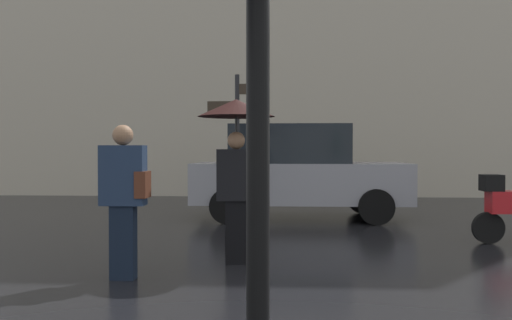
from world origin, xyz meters
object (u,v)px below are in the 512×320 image
Objects in this scene: street_signpost at (238,135)px; pedestrian_with_umbrella at (236,137)px; parked_car_left at (297,171)px; pedestrian_with_bag at (124,192)px.

pedestrian_with_umbrella is at bearing -85.06° from street_signpost.
pedestrian_with_umbrella is 2.88m from street_signpost.
pedestrian_with_umbrella reaches higher than parked_car_left.
pedestrian_with_bag is (-1.11, -0.83, -0.60)m from pedestrian_with_umbrella.
parked_car_left is (1.91, 5.15, 0.02)m from pedestrian_with_bag.
street_signpost is at bearing -112.16° from parked_car_left.
parked_car_left is at bearing 53.96° from street_signpost.
parked_car_left is 1.57× the size of street_signpost.
pedestrian_with_umbrella is at bearing 68.49° from pedestrian_with_bag.
pedestrian_with_umbrella is 0.74× the size of street_signpost.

